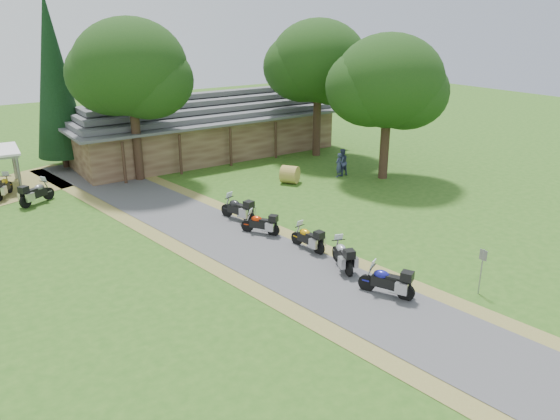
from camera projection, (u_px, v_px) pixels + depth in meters
ground at (342, 292)px, 22.07m from camera, size 120.00×120.00×0.00m
driveway at (276, 260)px, 24.90m from camera, size 51.95×51.95×0.00m
lodge at (202, 123)px, 43.03m from camera, size 21.40×9.40×4.90m
motorcycle_row_a at (387, 280)px, 21.56m from camera, size 1.50×2.13×1.40m
motorcycle_row_b at (343, 254)px, 23.90m from camera, size 1.31×2.11×1.37m
motorcycle_row_c at (308, 237)px, 25.83m from camera, size 0.85×1.95×1.29m
motorcycle_row_d at (260, 222)px, 27.65m from camera, size 1.52×1.87×1.26m
motorcycle_row_e at (238, 208)px, 29.48m from camera, size 1.23×2.22×1.45m
motorcycle_carport_a at (3, 186)px, 33.23m from camera, size 1.63×2.16×1.43m
motorcycle_carport_b at (36, 192)px, 32.07m from camera, size 2.21×1.68×1.47m
person_a at (339, 163)px, 37.28m from camera, size 0.68×0.60×1.97m
person_b at (342, 160)px, 37.54m from camera, size 0.64×0.47×2.22m
hay_bale at (290, 174)px, 36.03m from camera, size 1.57×1.54×1.17m
sign_post at (481, 272)px, 21.61m from camera, size 0.35×0.06×1.94m
oak_lodge_left at (132, 90)px, 34.98m from camera, size 7.25×7.25×11.98m
oak_lodge_right at (318, 80)px, 41.38m from camera, size 7.25×7.25×11.73m
oak_driveway at (388, 100)px, 35.57m from camera, size 7.10×7.10×10.53m
cedar_near at (55, 83)px, 37.80m from camera, size 3.54×3.54×12.15m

